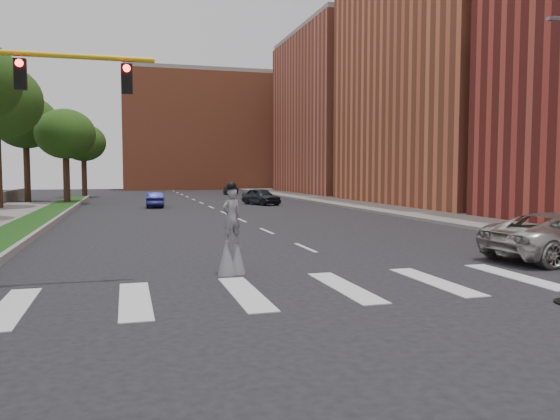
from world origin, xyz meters
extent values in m
plane|color=black|center=(0.00, 0.00, 0.00)|extent=(160.00, 160.00, 0.00)
cube|color=#143B10|center=(-11.50, 20.00, 0.12)|extent=(2.00, 60.00, 0.25)
cube|color=gray|center=(-10.45, 20.00, 0.14)|extent=(0.20, 60.00, 0.28)
cube|color=slate|center=(12.50, 25.00, 0.09)|extent=(5.00, 90.00, 0.18)
cube|color=#C3603D|center=(22.00, 30.00, 12.00)|extent=(16.00, 22.00, 24.00)
cube|color=#BB5B45|center=(22.00, 54.00, 10.00)|extent=(16.00, 22.00, 20.00)
cube|color=#C3603D|center=(6.00, 78.00, 9.00)|extent=(26.00, 14.00, 18.00)
cube|color=slate|center=(9.30, 6.00, 8.75)|extent=(0.50, 0.18, 0.12)
cylinder|color=gold|center=(-8.40, 3.00, 5.80)|extent=(5.20, 0.14, 0.14)
cube|color=black|center=(-9.00, 3.00, 5.30)|extent=(0.28, 0.18, 0.75)
cylinder|color=#FF0C0C|center=(-9.00, 2.90, 5.55)|extent=(0.18, 0.06, 0.18)
cube|color=black|center=(-6.50, 3.00, 5.30)|extent=(0.28, 0.18, 0.75)
cylinder|color=#FF0C0C|center=(-6.50, 2.90, 5.55)|extent=(0.18, 0.06, 0.18)
cylinder|color=#301D13|center=(-3.57, 3.55, 0.43)|extent=(0.07, 0.07, 0.87)
cylinder|color=#301D13|center=(-3.87, 3.45, 0.43)|extent=(0.07, 0.07, 0.87)
cone|color=slate|center=(-3.57, 3.55, 0.54)|extent=(0.52, 0.52, 1.08)
cone|color=slate|center=(-3.87, 3.45, 0.54)|extent=(0.52, 0.52, 1.08)
imported|color=slate|center=(-3.72, 3.50, 1.66)|extent=(0.67, 0.56, 1.59)
sphere|color=black|center=(-3.72, 3.50, 2.51)|extent=(0.26, 0.26, 0.26)
cylinder|color=black|center=(-3.72, 3.50, 2.46)|extent=(0.34, 0.34, 0.02)
cube|color=gold|center=(-3.77, 3.63, 2.10)|extent=(0.22, 0.05, 0.10)
imported|color=black|center=(4.61, 33.97, 0.72)|extent=(3.06, 4.53, 1.43)
imported|color=#15164A|center=(-4.31, 33.05, 0.62)|extent=(1.62, 3.83, 1.23)
imported|color=black|center=(6.00, 55.34, 0.61)|extent=(2.66, 4.52, 1.23)
cylinder|color=#301D13|center=(-15.33, 43.06, 2.98)|extent=(0.56, 0.56, 5.97)
ellipsoid|color=#1A3911|center=(-15.33, 43.06, 7.40)|extent=(5.71, 5.71, 4.85)
cylinder|color=#301D13|center=(-11.53, 38.80, 2.42)|extent=(0.56, 0.56, 4.84)
ellipsoid|color=#1A3911|center=(-11.53, 38.80, 6.10)|extent=(5.04, 5.04, 4.29)
cylinder|color=#301D13|center=(-10.94, 51.35, 2.39)|extent=(0.56, 0.56, 4.79)
ellipsoid|color=#1A3911|center=(-10.94, 51.35, 5.98)|extent=(4.76, 4.76, 4.04)
camera|label=1|loc=(-6.57, -11.69, 2.96)|focal=35.00mm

